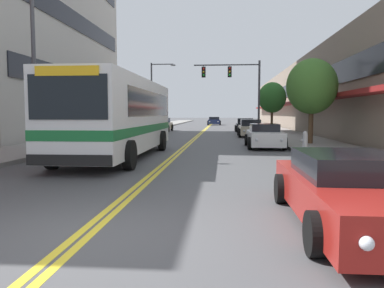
{
  "coord_description": "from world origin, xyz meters",
  "views": [
    {
      "loc": [
        2.15,
        -5.51,
        1.88
      ],
      "look_at": [
        -0.77,
        29.05,
        -0.96
      ],
      "focal_mm": 35.0,
      "sensor_mm": 36.0,
      "label": 1
    }
  ],
  "objects_px": {
    "car_dark_grey_parked_left_far": "(148,127)",
    "car_white_parked_right_end": "(264,136)",
    "car_red_parked_right_foreground": "(351,191)",
    "street_lamp_left_near": "(40,54)",
    "car_beige_parked_left_mid": "(161,125)",
    "car_champagne_parked_right_far": "(250,129)",
    "car_slate_blue_parked_left_near": "(132,131)",
    "fire_hydrant": "(305,141)",
    "city_bus": "(121,114)",
    "street_tree_right_mid": "(312,87)",
    "street_tree_right_far": "(272,98)",
    "car_navy_moving_lead": "(214,121)",
    "traffic_signal_mast": "(237,82)",
    "car_charcoal_parked_right_mid": "(245,125)",
    "street_lamp_left_far": "(156,90)"
  },
  "relations": [
    {
      "from": "car_dark_grey_parked_left_far",
      "to": "car_white_parked_right_end",
      "type": "height_order",
      "value": "car_dark_grey_parked_left_far"
    },
    {
      "from": "car_red_parked_right_foreground",
      "to": "street_lamp_left_near",
      "type": "height_order",
      "value": "street_lamp_left_near"
    },
    {
      "from": "car_beige_parked_left_mid",
      "to": "car_champagne_parked_right_far",
      "type": "relative_size",
      "value": 1.02
    },
    {
      "from": "car_slate_blue_parked_left_near",
      "to": "car_red_parked_right_foreground",
      "type": "relative_size",
      "value": 0.89
    },
    {
      "from": "car_dark_grey_parked_left_far",
      "to": "car_red_parked_right_foreground",
      "type": "xyz_separation_m",
      "value": [
        8.71,
        -25.85,
        -0.11
      ]
    },
    {
      "from": "fire_hydrant",
      "to": "car_slate_blue_parked_left_near",
      "type": "bearing_deg",
      "value": 140.83
    },
    {
      "from": "street_lamp_left_near",
      "to": "city_bus",
      "type": "bearing_deg",
      "value": 28.8
    },
    {
      "from": "car_slate_blue_parked_left_near",
      "to": "street_tree_right_mid",
      "type": "bearing_deg",
      "value": -20.6
    },
    {
      "from": "street_tree_right_far",
      "to": "fire_hydrant",
      "type": "xyz_separation_m",
      "value": [
        -0.67,
        -17.53,
        -2.73
      ]
    },
    {
      "from": "city_bus",
      "to": "car_white_parked_right_end",
      "type": "bearing_deg",
      "value": 36.55
    },
    {
      "from": "street_tree_right_mid",
      "to": "fire_hydrant",
      "type": "relative_size",
      "value": 5.41
    },
    {
      "from": "car_slate_blue_parked_left_near",
      "to": "car_navy_moving_lead",
      "type": "relative_size",
      "value": 1.05
    },
    {
      "from": "car_dark_grey_parked_left_far",
      "to": "street_tree_right_mid",
      "type": "relative_size",
      "value": 0.95
    },
    {
      "from": "traffic_signal_mast",
      "to": "street_lamp_left_near",
      "type": "distance_m",
      "value": 20.45
    },
    {
      "from": "car_navy_moving_lead",
      "to": "street_tree_right_mid",
      "type": "bearing_deg",
      "value": -80.63
    },
    {
      "from": "car_dark_grey_parked_left_far",
      "to": "car_navy_moving_lead",
      "type": "height_order",
      "value": "car_dark_grey_parked_left_far"
    },
    {
      "from": "car_red_parked_right_foreground",
      "to": "street_tree_right_far",
      "type": "relative_size",
      "value": 1.07
    },
    {
      "from": "city_bus",
      "to": "street_tree_right_mid",
      "type": "bearing_deg",
      "value": 32.77
    },
    {
      "from": "car_red_parked_right_foreground",
      "to": "street_lamp_left_near",
      "type": "distance_m",
      "value": 12.77
    },
    {
      "from": "car_charcoal_parked_right_mid",
      "to": "street_lamp_left_near",
      "type": "distance_m",
      "value": 27.18
    },
    {
      "from": "city_bus",
      "to": "street_lamp_left_far",
      "type": "relative_size",
      "value": 1.53
    },
    {
      "from": "car_charcoal_parked_right_mid",
      "to": "car_white_parked_right_end",
      "type": "bearing_deg",
      "value": -89.95
    },
    {
      "from": "car_beige_parked_left_mid",
      "to": "car_navy_moving_lead",
      "type": "distance_m",
      "value": 22.83
    },
    {
      "from": "car_slate_blue_parked_left_near",
      "to": "street_lamp_left_near",
      "type": "distance_m",
      "value": 12.45
    },
    {
      "from": "car_red_parked_right_foreground",
      "to": "city_bus",
      "type": "bearing_deg",
      "value": 124.91
    },
    {
      "from": "traffic_signal_mast",
      "to": "street_tree_right_far",
      "type": "height_order",
      "value": "traffic_signal_mast"
    },
    {
      "from": "car_beige_parked_left_mid",
      "to": "street_tree_right_far",
      "type": "xyz_separation_m",
      "value": [
        11.01,
        -3.7,
        2.68
      ]
    },
    {
      "from": "car_slate_blue_parked_left_near",
      "to": "car_dark_grey_parked_left_far",
      "type": "distance_m",
      "value": 6.04
    },
    {
      "from": "car_beige_parked_left_mid",
      "to": "fire_hydrant",
      "type": "bearing_deg",
      "value": -64.03
    },
    {
      "from": "street_lamp_left_far",
      "to": "car_slate_blue_parked_left_near",
      "type": "bearing_deg",
      "value": -87.74
    },
    {
      "from": "car_navy_moving_lead",
      "to": "street_lamp_left_near",
      "type": "height_order",
      "value": "street_lamp_left_near"
    },
    {
      "from": "car_beige_parked_left_mid",
      "to": "car_navy_moving_lead",
      "type": "relative_size",
      "value": 1.12
    },
    {
      "from": "car_white_parked_right_end",
      "to": "traffic_signal_mast",
      "type": "relative_size",
      "value": 0.69
    },
    {
      "from": "car_beige_parked_left_mid",
      "to": "car_white_parked_right_end",
      "type": "relative_size",
      "value": 1.05
    },
    {
      "from": "street_tree_right_far",
      "to": "car_slate_blue_parked_left_near",
      "type": "bearing_deg",
      "value": -140.47
    },
    {
      "from": "car_beige_parked_left_mid",
      "to": "street_tree_right_far",
      "type": "distance_m",
      "value": 11.92
    },
    {
      "from": "car_navy_moving_lead",
      "to": "fire_hydrant",
      "type": "height_order",
      "value": "car_navy_moving_lead"
    },
    {
      "from": "street_lamp_left_far",
      "to": "fire_hydrant",
      "type": "distance_m",
      "value": 23.66
    },
    {
      "from": "city_bus",
      "to": "street_lamp_left_far",
      "type": "height_order",
      "value": "street_lamp_left_far"
    },
    {
      "from": "car_slate_blue_parked_left_near",
      "to": "traffic_signal_mast",
      "type": "xyz_separation_m",
      "value": [
        7.66,
        6.76,
        3.94
      ]
    },
    {
      "from": "car_red_parked_right_foreground",
      "to": "car_navy_moving_lead",
      "type": "distance_m",
      "value": 55.01
    },
    {
      "from": "car_dark_grey_parked_left_far",
      "to": "fire_hydrant",
      "type": "height_order",
      "value": "car_dark_grey_parked_left_far"
    },
    {
      "from": "street_lamp_left_near",
      "to": "car_dark_grey_parked_left_far",
      "type": "bearing_deg",
      "value": 87.94
    },
    {
      "from": "car_charcoal_parked_right_mid",
      "to": "traffic_signal_mast",
      "type": "height_order",
      "value": "traffic_signal_mast"
    },
    {
      "from": "car_beige_parked_left_mid",
      "to": "car_red_parked_right_foreground",
      "type": "bearing_deg",
      "value": -75.08
    },
    {
      "from": "traffic_signal_mast",
      "to": "street_lamp_left_far",
      "type": "distance_m",
      "value": 9.83
    },
    {
      "from": "traffic_signal_mast",
      "to": "fire_hydrant",
      "type": "distance_m",
      "value": 15.94
    },
    {
      "from": "car_charcoal_parked_right_mid",
      "to": "car_navy_moving_lead",
      "type": "relative_size",
      "value": 1.02
    },
    {
      "from": "car_beige_parked_left_mid",
      "to": "car_champagne_parked_right_far",
      "type": "height_order",
      "value": "car_beige_parked_left_mid"
    },
    {
      "from": "car_slate_blue_parked_left_near",
      "to": "street_tree_right_far",
      "type": "distance_m",
      "value": 14.55
    }
  ]
}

